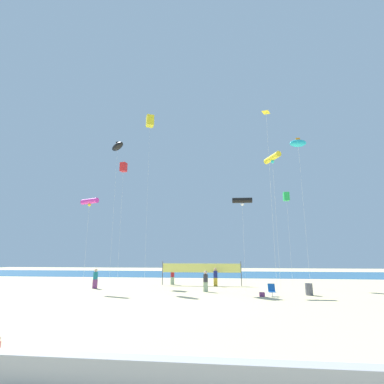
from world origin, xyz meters
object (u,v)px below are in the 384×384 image
object	(u,v)px
beachgoer_teal_shirt	(95,278)
folding_beach_chair	(272,290)
beachgoer_maroon_shirt	(172,276)
kite_yellow_diamond	(266,115)
kite_black_inflatable	(118,147)
kite_yellow_tube	(272,158)
kite_yellow_box	(150,121)
beach_handbag	(262,294)
beachgoer_charcoal_shirt	(206,280)
kite_red_box	(124,167)
kite_black_tube	(242,201)
kite_cyan_inflatable	(298,143)
kite_magenta_tube	(90,202)
beachgoer_navy_shirt	(215,276)
volleyball_net	(201,269)
trash_barrel	(309,289)
kite_green_box	(286,197)

from	to	relation	value
beachgoer_teal_shirt	folding_beach_chair	distance (m)	15.86
beachgoer_maroon_shirt	kite_yellow_diamond	xyz separation A→B (m)	(9.33, -9.20, 13.21)
kite_black_inflatable	kite_yellow_tube	size ratio (longest dim) A/B	1.35
beachgoer_maroon_shirt	kite_yellow_box	xyz separation A→B (m)	(-3.45, 1.41, 18.73)
beachgoer_maroon_shirt	beach_handbag	world-z (taller)	beachgoer_maroon_shirt
kite_black_inflatable	kite_yellow_box	size ratio (longest dim) A/B	0.78
beachgoer_charcoal_shirt	beachgoer_teal_shirt	size ratio (longest dim) A/B	0.95
kite_yellow_box	kite_red_box	world-z (taller)	kite_yellow_box
folding_beach_chair	kite_black_tube	size ratio (longest dim) A/B	0.11
beachgoer_maroon_shirt	kite_cyan_inflatable	xyz separation A→B (m)	(13.40, -2.36, 13.37)
kite_magenta_tube	beachgoer_navy_shirt	bearing A→B (deg)	20.96
kite_yellow_diamond	kite_red_box	bearing A→B (deg)	145.90
kite_cyan_inflatable	volleyball_net	bearing A→B (deg)	170.44
beachgoer_teal_shirt	beach_handbag	xyz separation A→B (m)	(14.70, -3.85, -0.80)
trash_barrel	kite_yellow_diamond	world-z (taller)	kite_yellow_diamond
kite_black_tube	beach_handbag	bearing A→B (deg)	-71.01
volleyball_net	kite_red_box	xyz separation A→B (m)	(-9.82, 2.28, 12.09)
kite_yellow_box	kite_magenta_tube	xyz separation A→B (m)	(-3.60, -7.13, -11.63)
beachgoer_maroon_shirt	kite_cyan_inflatable	size ratio (longest dim) A/B	0.11
beachgoer_charcoal_shirt	kite_yellow_tube	bearing A→B (deg)	-156.64
kite_black_tube	kite_yellow_box	bearing A→B (deg)	146.78
trash_barrel	kite_yellow_box	world-z (taller)	kite_yellow_box
folding_beach_chair	beachgoer_maroon_shirt	bearing A→B (deg)	120.55
kite_yellow_diamond	kite_black_tube	bearing A→B (deg)	119.61
beachgoer_navy_shirt	kite_yellow_box	size ratio (longest dim) A/B	0.09
beachgoer_maroon_shirt	kite_red_box	bearing A→B (deg)	11.54
kite_black_inflatable	kite_yellow_diamond	world-z (taller)	kite_black_inflatable
beachgoer_maroon_shirt	kite_yellow_tube	size ratio (longest dim) A/B	0.14
kite_red_box	volleyball_net	bearing A→B (deg)	-13.09
kite_red_box	kite_cyan_inflatable	size ratio (longest dim) A/B	0.96
beach_handbag	kite_yellow_diamond	bearing A→B (deg)	-31.18
volleyball_net	beachgoer_navy_shirt	bearing A→B (deg)	-22.62
beachgoer_maroon_shirt	kite_green_box	xyz separation A→B (m)	(12.21, -0.48, 8.17)
trash_barrel	kite_green_box	distance (m)	11.02
kite_yellow_tube	beachgoer_teal_shirt	bearing A→B (deg)	175.00
trash_barrel	kite_magenta_tube	bearing A→B (deg)	175.17
beach_handbag	kite_green_box	distance (m)	12.66
kite_black_tube	kite_yellow_tube	distance (m)	4.66
volleyball_net	kite_yellow_tube	size ratio (longest dim) A/B	0.70
beach_handbag	trash_barrel	bearing A→B (deg)	18.98
volleyball_net	kite_yellow_tube	world-z (taller)	kite_yellow_tube
kite_red_box	kite_magenta_tube	distance (m)	9.34
kite_black_tube	kite_magenta_tube	world-z (taller)	kite_magenta_tube
beachgoer_maroon_shirt	beachgoer_teal_shirt	size ratio (longest dim) A/B	0.95
kite_yellow_box	beachgoer_charcoal_shirt	bearing A→B (deg)	-44.96
kite_yellow_box	kite_red_box	xyz separation A→B (m)	(-3.25, 0.25, -5.91)
beachgoer_maroon_shirt	trash_barrel	distance (m)	14.05
volleyball_net	beachgoer_charcoal_shirt	bearing A→B (deg)	-80.87
kite_black_inflatable	beach_handbag	bearing A→B (deg)	-26.40
beachgoer_navy_shirt	kite_yellow_diamond	xyz separation A→B (m)	(4.71, -7.95, 13.17)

